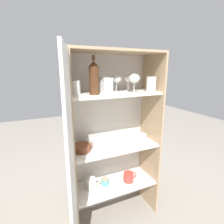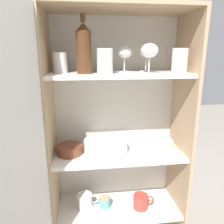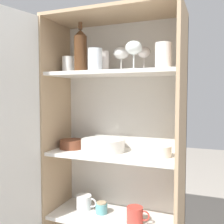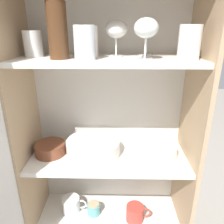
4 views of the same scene
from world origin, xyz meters
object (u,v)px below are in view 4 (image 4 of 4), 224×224
object	(u,v)px
plate_stack_white	(93,147)
mixing_bowl_large	(161,150)
serving_bowl_small	(50,148)
wine_bottle	(57,25)
storage_jar	(94,208)
coffee_mug_primary	(135,213)

from	to	relation	value
plate_stack_white	mixing_bowl_large	world-z (taller)	plate_stack_white
mixing_bowl_large	serving_bowl_small	world-z (taller)	mixing_bowl_large
wine_bottle	plate_stack_white	bearing A→B (deg)	29.22
wine_bottle	plate_stack_white	world-z (taller)	wine_bottle
wine_bottle	mixing_bowl_large	world-z (taller)	wine_bottle
wine_bottle	storage_jar	xyz separation A→B (m)	(0.10, 0.06, -0.92)
plate_stack_white	coffee_mug_primary	bearing A→B (deg)	-11.12
coffee_mug_primary	wine_bottle	bearing A→B (deg)	-176.53
wine_bottle	coffee_mug_primary	world-z (taller)	wine_bottle
wine_bottle	mixing_bowl_large	distance (m)	0.70
plate_stack_white	storage_jar	distance (m)	0.38
coffee_mug_primary	plate_stack_white	bearing A→B (deg)	168.88
plate_stack_white	storage_jar	bearing A→B (deg)	-160.00
wine_bottle	storage_jar	bearing A→B (deg)	29.92
wine_bottle	plate_stack_white	xyz separation A→B (m)	(0.11, 0.06, -0.54)
plate_stack_white	serving_bowl_small	size ratio (longest dim) A/B	1.75
mixing_bowl_large	coffee_mug_primary	xyz separation A→B (m)	(-0.11, -0.03, -0.36)
plate_stack_white	coffee_mug_primary	distance (m)	0.43
plate_stack_white	coffee_mug_primary	size ratio (longest dim) A/B	1.97
wine_bottle	mixing_bowl_large	size ratio (longest dim) A/B	1.81
serving_bowl_small	plate_stack_white	bearing A→B (deg)	1.07
storage_jar	mixing_bowl_large	bearing A→B (deg)	-1.30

